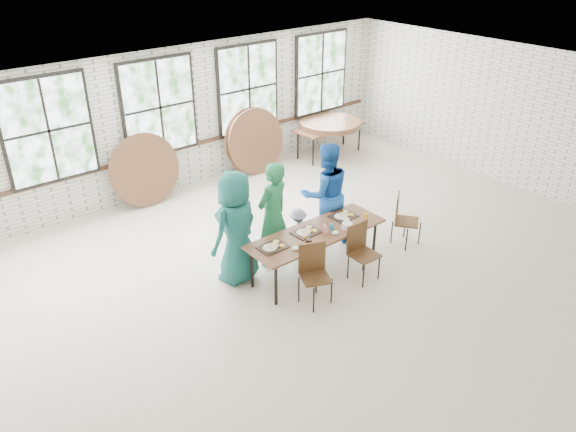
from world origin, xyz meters
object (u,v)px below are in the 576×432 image
at_px(chair_near_left, 314,268).
at_px(storage_table, 330,128).
at_px(chair_near_right, 360,247).
at_px(dining_table, 316,235).

xyz_separation_m(chair_near_left, storage_table, (4.35, 4.24, 0.13)).
distance_m(chair_near_left, storage_table, 6.08).
bearing_deg(chair_near_right, storage_table, 53.38).
relative_size(chair_near_left, storage_table, 0.52).
height_order(chair_near_right, storage_table, chair_near_right).
bearing_deg(chair_near_left, storage_table, 68.57).
bearing_deg(dining_table, chair_near_left, -134.10).
relative_size(dining_table, storage_table, 1.32).
relative_size(dining_table, chair_near_left, 2.54).
xyz_separation_m(dining_table, chair_near_right, (0.44, -0.57, -0.13)).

